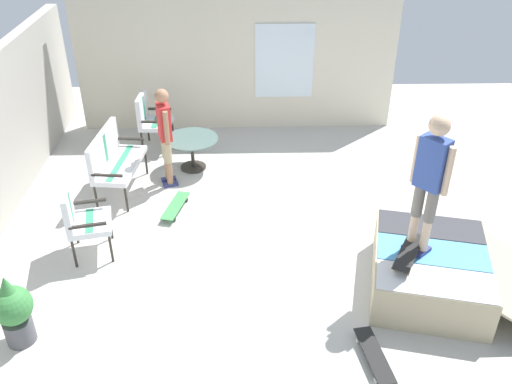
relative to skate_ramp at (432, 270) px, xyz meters
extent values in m
cube|color=beige|center=(1.13, 1.92, -0.34)|extent=(12.00, 12.00, 0.10)
cube|color=beige|center=(4.93, 2.42, 1.02)|extent=(0.20, 6.00, 2.61)
cube|color=silver|center=(4.82, 1.52, 1.06)|extent=(0.03, 1.10, 1.40)
cube|color=tan|center=(0.01, 0.03, -0.01)|extent=(1.91, 1.70, 0.56)
cube|color=silver|center=(-0.53, 0.16, 0.28)|extent=(0.82, 1.40, 0.01)
cube|color=#4C99D8|center=(0.01, 0.03, 0.28)|extent=(0.82, 1.40, 0.01)
cube|color=#333338|center=(0.54, -0.10, 0.28)|extent=(0.82, 1.40, 0.01)
cylinder|color=#B2B2B7|center=(0.16, 0.66, 0.25)|extent=(1.55, 0.41, 0.05)
cylinder|color=#2D2823|center=(1.84, 4.09, -0.07)|extent=(0.04, 0.04, 0.44)
cylinder|color=#2D2823|center=(3.00, 3.96, -0.07)|extent=(0.04, 0.04, 0.44)
cylinder|color=#2D2823|center=(1.89, 4.56, -0.07)|extent=(0.04, 0.04, 0.44)
cylinder|color=#2D2823|center=(3.05, 4.43, -0.07)|extent=(0.04, 0.04, 0.44)
cube|color=silver|center=(2.45, 4.26, 0.19)|extent=(1.30, 0.68, 0.08)
cube|color=#338C66|center=(2.45, 4.26, 0.24)|extent=(1.21, 0.23, 0.00)
cube|color=silver|center=(2.47, 4.49, 0.48)|extent=(1.25, 0.22, 0.50)
cube|color=#338C66|center=(2.47, 4.49, 0.48)|extent=(0.11, 0.09, 0.46)
cube|color=#2D2823|center=(1.85, 4.32, 0.35)|extent=(0.09, 0.47, 0.04)
cube|color=#2D2823|center=(3.05, 4.19, 0.35)|extent=(0.09, 0.47, 0.04)
cylinder|color=#2D2823|center=(3.72, 3.67, -0.07)|extent=(0.04, 0.04, 0.44)
cylinder|color=#2D2823|center=(4.26, 3.64, -0.07)|extent=(0.04, 0.04, 0.44)
cylinder|color=#2D2823|center=(3.75, 4.14, -0.07)|extent=(0.04, 0.04, 0.44)
cylinder|color=#2D2823|center=(4.29, 4.11, -0.07)|extent=(0.04, 0.04, 0.44)
cube|color=silver|center=(4.00, 3.89, 0.19)|extent=(0.65, 0.58, 0.08)
cube|color=#338C66|center=(4.00, 3.89, 0.24)|extent=(0.58, 0.13, 0.00)
cube|color=silver|center=(4.02, 4.12, 0.48)|extent=(0.62, 0.11, 0.50)
cube|color=#338C66|center=(4.02, 4.12, 0.48)|extent=(0.10, 0.09, 0.46)
cube|color=#2D2823|center=(3.71, 3.91, 0.35)|extent=(0.07, 0.47, 0.04)
cube|color=#2D2823|center=(4.29, 3.87, 0.35)|extent=(0.07, 0.47, 0.04)
cylinder|color=#2D2823|center=(0.63, 4.08, -0.07)|extent=(0.04, 0.04, 0.44)
cylinder|color=#2D2823|center=(1.16, 4.19, -0.07)|extent=(0.04, 0.04, 0.44)
cylinder|color=#2D2823|center=(0.53, 4.54, -0.07)|extent=(0.04, 0.04, 0.44)
cylinder|color=#2D2823|center=(1.06, 4.65, -0.07)|extent=(0.04, 0.04, 0.44)
cube|color=silver|center=(0.85, 4.37, 0.19)|extent=(0.72, 0.67, 0.08)
cube|color=#338C66|center=(0.85, 4.37, 0.24)|extent=(0.59, 0.22, 0.00)
cube|color=silver|center=(0.80, 4.60, 0.48)|extent=(0.62, 0.21, 0.50)
cube|color=#338C66|center=(0.80, 4.60, 0.48)|extent=(0.12, 0.10, 0.46)
cube|color=#2D2823|center=(0.56, 4.31, 0.35)|extent=(0.14, 0.47, 0.04)
cube|color=#2D2823|center=(1.13, 4.43, 0.35)|extent=(0.14, 0.47, 0.04)
cylinder|color=#2D2823|center=(3.19, 3.19, -0.01)|extent=(0.06, 0.06, 0.55)
cylinder|color=#2D2823|center=(3.19, 3.19, -0.27)|extent=(0.44, 0.44, 0.03)
cylinder|color=#4C6660|center=(3.19, 3.19, 0.27)|extent=(0.90, 0.90, 0.02)
cube|color=navy|center=(2.60, 3.52, -0.26)|extent=(0.17, 0.26, 0.05)
cylinder|color=#9E7051|center=(2.60, 3.52, -0.04)|extent=(0.10, 0.10, 0.39)
cylinder|color=tan|center=(2.60, 3.52, 0.34)|extent=(0.13, 0.13, 0.39)
cube|color=navy|center=(2.76, 3.57, -0.26)|extent=(0.17, 0.26, 0.05)
cylinder|color=#9E7051|center=(2.76, 3.57, -0.04)|extent=(0.10, 0.10, 0.39)
cylinder|color=tan|center=(2.76, 3.57, 0.34)|extent=(0.13, 0.13, 0.39)
cube|color=red|center=(2.68, 3.54, 0.82)|extent=(0.36, 0.26, 0.57)
sphere|color=#9E7051|center=(2.68, 3.54, 1.25)|extent=(0.22, 0.22, 0.22)
cylinder|color=#9E7051|center=(2.49, 3.49, 0.80)|extent=(0.08, 0.08, 0.54)
cylinder|color=#9E7051|center=(2.87, 3.60, 0.80)|extent=(0.08, 0.08, 0.54)
cube|color=navy|center=(-0.01, 0.17, 0.31)|extent=(0.24, 0.25, 0.05)
cylinder|color=beige|center=(-0.01, 0.17, 0.55)|extent=(0.10, 0.10, 0.42)
cylinder|color=slate|center=(-0.01, 0.17, 0.96)|extent=(0.13, 0.13, 0.42)
cube|color=navy|center=(0.12, 0.28, 0.31)|extent=(0.24, 0.25, 0.05)
cylinder|color=beige|center=(0.12, 0.28, 0.55)|extent=(0.10, 0.10, 0.42)
cylinder|color=slate|center=(0.12, 0.28, 0.96)|extent=(0.13, 0.13, 0.42)
cube|color=#334C99|center=(0.06, 0.23, 1.48)|extent=(0.36, 0.35, 0.62)
sphere|color=beige|center=(0.06, 0.23, 1.94)|extent=(0.24, 0.24, 0.24)
cylinder|color=beige|center=(-0.09, 0.10, 1.46)|extent=(0.08, 0.08, 0.59)
cylinder|color=beige|center=(0.21, 0.36, 1.46)|extent=(0.08, 0.08, 0.59)
cube|color=#3F8C4C|center=(1.85, 3.36, -0.19)|extent=(0.82, 0.39, 0.02)
cylinder|color=#333333|center=(2.10, 3.21, -0.26)|extent=(0.06, 0.04, 0.06)
cylinder|color=#333333|center=(2.14, 3.37, -0.26)|extent=(0.06, 0.04, 0.06)
cylinder|color=#333333|center=(1.56, 3.35, -0.26)|extent=(0.06, 0.04, 0.06)
cylinder|color=#333333|center=(1.60, 3.50, -0.26)|extent=(0.06, 0.04, 0.06)
cube|color=black|center=(-1.14, 0.93, -0.19)|extent=(0.82, 0.32, 0.02)
cylinder|color=silver|center=(-0.85, 0.90, -0.26)|extent=(0.06, 0.04, 0.06)
cylinder|color=silver|center=(-0.88, 1.05, -0.26)|extent=(0.06, 0.04, 0.06)
cylinder|color=silver|center=(-1.41, 0.81, -0.26)|extent=(0.06, 0.04, 0.06)
cylinder|color=silver|center=(-1.43, 0.97, -0.26)|extent=(0.06, 0.04, 0.06)
cube|color=black|center=(-0.10, 0.37, 0.38)|extent=(0.80, 0.56, 0.01)
cylinder|color=gold|center=(0.10, 0.16, 0.32)|extent=(0.06, 0.05, 0.06)
cylinder|color=gold|center=(0.18, 0.30, 0.32)|extent=(0.06, 0.05, 0.06)
cylinder|color=gold|center=(-0.39, 0.44, 0.32)|extent=(0.06, 0.05, 0.06)
cylinder|color=gold|center=(-0.31, 0.58, 0.32)|extent=(0.06, 0.05, 0.06)
cylinder|color=#515156|center=(-0.75, 4.83, -0.14)|extent=(0.32, 0.32, 0.30)
sphere|color=#387F3D|center=(-0.75, 4.83, 0.23)|extent=(0.44, 0.44, 0.44)
cone|color=#387F3D|center=(-0.75, 4.83, 0.49)|extent=(0.24, 0.24, 0.28)
camera|label=1|loc=(-5.22, 2.30, 4.40)|focal=38.68mm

